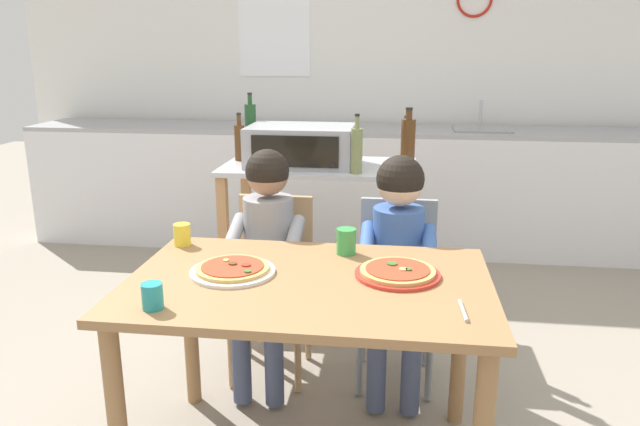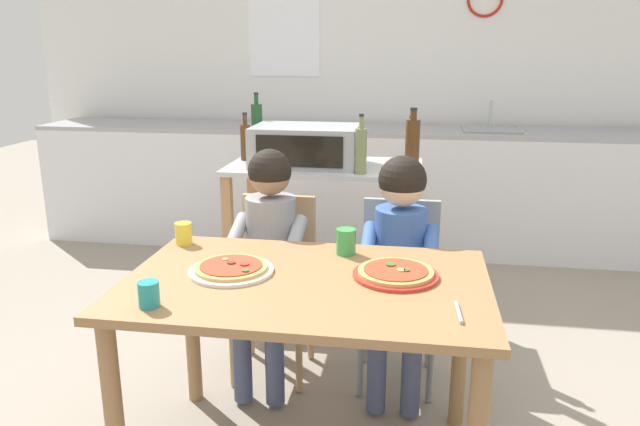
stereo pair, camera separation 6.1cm
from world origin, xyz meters
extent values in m
plane|color=gray|center=(0.00, 1.17, 0.00)|extent=(11.69, 11.69, 0.00)
cube|color=white|center=(0.00, 2.98, 1.35)|extent=(5.54, 0.12, 2.70)
cube|color=white|center=(-0.71, 2.92, 1.65)|extent=(0.56, 0.01, 0.80)
cube|color=silver|center=(0.00, 2.57, 0.43)|extent=(4.99, 0.60, 0.87)
cube|color=#9E9EA3|center=(0.00, 2.57, 0.88)|extent=(4.99, 0.60, 0.03)
cube|color=gray|center=(0.87, 2.57, 0.90)|extent=(0.40, 0.33, 0.02)
cylinder|color=#B7BABF|center=(0.87, 2.69, 1.00)|extent=(0.02, 0.02, 0.20)
cube|color=#B7BABF|center=(-0.13, 1.26, 0.86)|extent=(1.02, 0.56, 0.02)
cube|color=#AD7F51|center=(-0.13, 1.26, 0.31)|extent=(0.94, 0.52, 0.02)
cube|color=#AD7F51|center=(-0.60, 1.02, 0.42)|extent=(0.05, 0.05, 0.85)
cube|color=#AD7F51|center=(0.34, 1.02, 0.42)|extent=(0.05, 0.05, 0.85)
cube|color=#AD7F51|center=(-0.60, 1.50, 0.42)|extent=(0.05, 0.05, 0.85)
cube|color=#AD7F51|center=(0.34, 1.50, 0.42)|extent=(0.05, 0.05, 0.85)
cube|color=#999BA0|center=(-0.23, 1.24, 0.98)|extent=(0.55, 0.38, 0.21)
cube|color=black|center=(-0.23, 1.05, 0.98)|extent=(0.44, 0.01, 0.16)
cylinder|color=black|center=(-0.03, 1.05, 0.91)|extent=(0.02, 0.01, 0.02)
cylinder|color=#1E4723|center=(-0.55, 1.47, 1.02)|extent=(0.06, 0.06, 0.29)
cylinder|color=#1E4723|center=(-0.55, 1.47, 1.19)|extent=(0.02, 0.02, 0.05)
cylinder|color=black|center=(-0.55, 1.47, 1.23)|extent=(0.03, 0.03, 0.01)
cylinder|color=#4C2D14|center=(-0.58, 1.33, 0.97)|extent=(0.06, 0.06, 0.20)
cylinder|color=#4C2D14|center=(-0.58, 1.33, 1.10)|extent=(0.02, 0.02, 0.05)
cylinder|color=black|center=(-0.58, 1.33, 1.13)|extent=(0.03, 0.03, 0.01)
cylinder|color=olive|center=(0.08, 1.06, 0.98)|extent=(0.06, 0.06, 0.22)
cylinder|color=olive|center=(0.08, 1.06, 1.12)|extent=(0.02, 0.02, 0.06)
cylinder|color=black|center=(0.08, 1.06, 1.16)|extent=(0.02, 0.02, 0.01)
cylinder|color=olive|center=(0.32, 1.20, 0.98)|extent=(0.06, 0.06, 0.21)
cylinder|color=olive|center=(0.32, 1.20, 1.11)|extent=(0.03, 0.03, 0.05)
cylinder|color=black|center=(0.32, 1.20, 1.14)|extent=(0.03, 0.03, 0.01)
cylinder|color=#4C2D14|center=(0.33, 1.08, 1.01)|extent=(0.07, 0.07, 0.27)
cylinder|color=#4C2D14|center=(0.33, 1.08, 1.16)|extent=(0.03, 0.03, 0.04)
cylinder|color=black|center=(0.33, 1.08, 1.19)|extent=(0.03, 0.03, 0.01)
cube|color=olive|center=(0.00, 0.00, 0.71)|extent=(1.23, 0.79, 0.03)
cylinder|color=olive|center=(-0.55, -0.34, 0.35)|extent=(0.06, 0.06, 0.70)
cylinder|color=olive|center=(-0.55, 0.34, 0.35)|extent=(0.06, 0.06, 0.70)
cylinder|color=olive|center=(0.55, 0.34, 0.35)|extent=(0.06, 0.06, 0.70)
cube|color=tan|center=(-0.27, 0.61, 0.44)|extent=(0.36, 0.36, 0.04)
cube|color=tan|center=(-0.27, 0.77, 0.63)|extent=(0.34, 0.03, 0.38)
cylinder|color=tan|center=(-0.12, 0.46, 0.22)|extent=(0.03, 0.03, 0.42)
cylinder|color=tan|center=(-0.42, 0.46, 0.22)|extent=(0.03, 0.03, 0.42)
cylinder|color=tan|center=(-0.12, 0.76, 0.22)|extent=(0.03, 0.03, 0.42)
cylinder|color=tan|center=(-0.42, 0.76, 0.22)|extent=(0.03, 0.03, 0.42)
cube|color=gray|center=(0.30, 0.62, 0.44)|extent=(0.36, 0.36, 0.04)
cube|color=gray|center=(0.30, 0.78, 0.63)|extent=(0.34, 0.03, 0.38)
cylinder|color=gray|center=(0.45, 0.47, 0.22)|extent=(0.03, 0.03, 0.42)
cylinder|color=gray|center=(0.15, 0.47, 0.22)|extent=(0.03, 0.03, 0.42)
cylinder|color=gray|center=(0.45, 0.77, 0.22)|extent=(0.03, 0.03, 0.42)
cylinder|color=gray|center=(0.15, 0.77, 0.22)|extent=(0.03, 0.03, 0.42)
cube|color=#424C6B|center=(-0.20, 0.47, 0.48)|extent=(0.10, 0.30, 0.10)
cylinder|color=#424C6B|center=(-0.20, 0.34, 0.24)|extent=(0.08, 0.08, 0.44)
cube|color=#424C6B|center=(-0.34, 0.47, 0.48)|extent=(0.10, 0.30, 0.10)
cylinder|color=#424C6B|center=(-0.34, 0.34, 0.24)|extent=(0.08, 0.08, 0.44)
cylinder|color=gray|center=(-0.14, 0.51, 0.70)|extent=(0.06, 0.26, 0.15)
cylinder|color=gray|center=(-0.40, 0.51, 0.70)|extent=(0.06, 0.26, 0.15)
cylinder|color=gray|center=(-0.27, 0.61, 0.67)|extent=(0.22, 0.22, 0.37)
sphere|color=#A37556|center=(-0.27, 0.61, 0.95)|extent=(0.18, 0.18, 0.18)
sphere|color=black|center=(-0.27, 0.61, 0.97)|extent=(0.19, 0.19, 0.19)
cube|color=#424C6B|center=(0.37, 0.48, 0.48)|extent=(0.10, 0.30, 0.10)
cylinder|color=#424C6B|center=(0.37, 0.35, 0.24)|extent=(0.08, 0.08, 0.44)
cube|color=#424C6B|center=(0.23, 0.48, 0.48)|extent=(0.10, 0.30, 0.10)
cylinder|color=#424C6B|center=(0.23, 0.35, 0.24)|extent=(0.08, 0.08, 0.44)
cylinder|color=#3D60A8|center=(0.43, 0.52, 0.68)|extent=(0.06, 0.26, 0.15)
cylinder|color=#3D60A8|center=(0.17, 0.52, 0.68)|extent=(0.06, 0.26, 0.15)
cylinder|color=#3D60A8|center=(0.30, 0.62, 0.65)|extent=(0.22, 0.22, 0.34)
sphere|color=beige|center=(0.30, 0.62, 0.93)|extent=(0.19, 0.19, 0.19)
sphere|color=black|center=(0.30, 0.62, 0.95)|extent=(0.20, 0.20, 0.20)
cylinder|color=white|center=(-0.27, 0.02, 0.73)|extent=(0.29, 0.29, 0.01)
cylinder|color=tan|center=(-0.27, 0.02, 0.74)|extent=(0.25, 0.25, 0.01)
cylinder|color=#B23D23|center=(-0.27, 0.02, 0.75)|extent=(0.22, 0.22, 0.00)
cylinder|color=#DBC666|center=(-0.30, 0.07, 0.76)|extent=(0.02, 0.02, 0.01)
cylinder|color=maroon|center=(-0.22, 0.03, 0.76)|extent=(0.03, 0.03, 0.01)
cylinder|color=#386628|center=(-0.20, -0.03, 0.76)|extent=(0.02, 0.02, 0.01)
cylinder|color=#563319|center=(-0.27, 0.04, 0.76)|extent=(0.03, 0.03, 0.01)
cylinder|color=red|center=(0.30, 0.07, 0.73)|extent=(0.29, 0.29, 0.01)
cylinder|color=tan|center=(0.30, 0.07, 0.74)|extent=(0.26, 0.26, 0.01)
cylinder|color=#B23D23|center=(0.30, 0.07, 0.75)|extent=(0.22, 0.22, 0.00)
cylinder|color=#386628|center=(0.33, 0.06, 0.76)|extent=(0.02, 0.02, 0.01)
cylinder|color=#386628|center=(0.28, 0.11, 0.76)|extent=(0.04, 0.04, 0.01)
cylinder|color=#DBC666|center=(0.32, 0.06, 0.76)|extent=(0.03, 0.03, 0.01)
cylinder|color=teal|center=(-0.43, -0.29, 0.76)|extent=(0.06, 0.06, 0.08)
cylinder|color=green|center=(0.10, 0.28, 0.77)|extent=(0.07, 0.07, 0.10)
cylinder|color=yellow|center=(-0.55, 0.30, 0.77)|extent=(0.07, 0.07, 0.09)
cylinder|color=#B7BABF|center=(0.49, -0.20, 0.73)|extent=(0.02, 0.14, 0.01)
camera|label=1|loc=(0.29, -1.87, 1.49)|focal=33.81mm
camera|label=2|loc=(0.35, -1.86, 1.49)|focal=33.81mm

